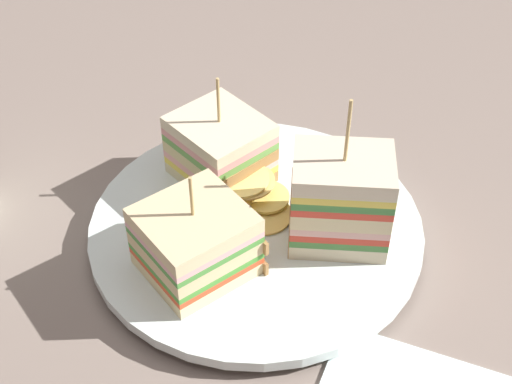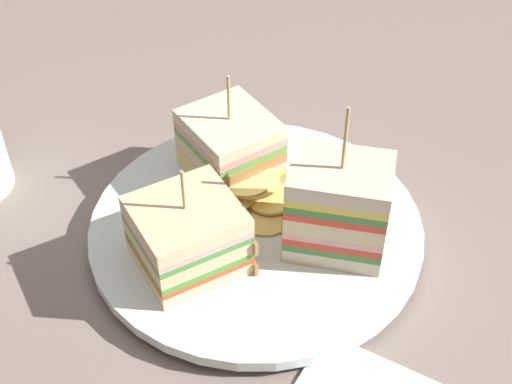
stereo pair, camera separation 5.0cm
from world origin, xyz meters
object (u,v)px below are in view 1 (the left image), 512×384
at_px(sandwich_wedge_0, 200,244).
at_px(chip_pile, 248,192).
at_px(sandwich_wedge_1, 340,200).
at_px(sandwich_wedge_2, 221,150).
at_px(plate, 256,229).

relative_size(sandwich_wedge_0, chip_pile, 1.19).
distance_m(sandwich_wedge_0, sandwich_wedge_1, 0.10).
bearing_deg(sandwich_wedge_2, sandwich_wedge_1, 10.20).
bearing_deg(sandwich_wedge_1, sandwich_wedge_0, 23.35).
height_order(plate, sandwich_wedge_1, sandwich_wedge_1).
bearing_deg(chip_pile, sandwich_wedge_2, -14.92).
bearing_deg(plate, sandwich_wedge_2, -20.26).
relative_size(sandwich_wedge_0, sandwich_wedge_1, 0.69).
height_order(sandwich_wedge_0, sandwich_wedge_2, sandwich_wedge_2).
height_order(sandwich_wedge_2, chip_pile, sandwich_wedge_2).
bearing_deg(sandwich_wedge_1, sandwich_wedge_2, -33.64).
distance_m(plate, chip_pile, 0.03).
distance_m(sandwich_wedge_1, chip_pile, 0.07).
distance_m(plate, sandwich_wedge_1, 0.07).
bearing_deg(sandwich_wedge_0, sandwich_wedge_1, -18.22).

